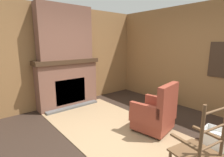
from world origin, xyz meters
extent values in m
plane|color=#2D2119|center=(0.00, 0.00, 0.00)|extent=(14.00, 14.00, 0.00)
cube|color=olive|center=(-2.44, 0.00, 1.34)|extent=(0.06, 5.43, 2.67)
cube|color=olive|center=(0.00, 2.44, 1.34)|extent=(5.43, 0.06, 2.67)
cube|color=brown|center=(-2.22, 0.00, 0.59)|extent=(0.39, 1.62, 1.18)
cube|color=black|center=(-2.07, 0.00, 0.45)|extent=(0.08, 0.84, 0.66)
cube|color=#565451|center=(-1.95, 0.00, 0.03)|extent=(0.16, 1.46, 0.06)
cube|color=#3D2819|center=(-2.22, 0.00, 1.23)|extent=(0.49, 1.72, 0.11)
cube|color=brown|center=(-2.22, 0.00, 1.97)|extent=(0.34, 1.42, 1.36)
cube|color=#997A56|center=(-0.28, 0.09, 0.01)|extent=(3.68, 1.78, 0.01)
cube|color=brown|center=(0.15, 0.65, 0.18)|extent=(0.75, 0.76, 0.24)
cube|color=brown|center=(0.15, 0.65, 0.33)|extent=(0.79, 0.80, 0.18)
cube|color=brown|center=(0.43, 0.70, 0.70)|extent=(0.24, 0.70, 0.57)
cube|color=brown|center=(0.19, 0.35, 0.52)|extent=(0.62, 0.20, 0.20)
cube|color=brown|center=(0.08, 0.94, 0.52)|extent=(0.62, 0.20, 0.20)
cylinder|color=#332319|center=(-0.07, 0.33, 0.03)|extent=(0.06, 0.06, 0.06)
cylinder|color=#332319|center=(-0.17, 0.87, 0.03)|extent=(0.06, 0.06, 0.06)
cylinder|color=#332319|center=(0.47, 0.43, 0.03)|extent=(0.06, 0.06, 0.06)
cylinder|color=#332319|center=(0.37, 0.97, 0.03)|extent=(0.06, 0.06, 0.06)
cylinder|color=brown|center=(1.17, 0.16, 0.23)|extent=(0.04, 0.04, 0.38)
cube|color=brown|center=(1.31, -0.08, 0.43)|extent=(0.51, 0.55, 0.02)
cylinder|color=brown|center=(1.45, -0.31, 0.78)|extent=(0.04, 0.04, 0.72)
cylinder|color=brown|center=(1.53, 0.09, 0.78)|extent=(0.04, 0.04, 0.72)
cylinder|color=brown|center=(1.49, -0.11, 0.64)|extent=(0.10, 0.39, 0.03)
cylinder|color=brown|center=(1.49, -0.11, 0.84)|extent=(0.10, 0.39, 0.03)
cylinder|color=brown|center=(1.49, -0.11, 1.04)|extent=(0.10, 0.39, 0.03)
cube|color=brown|center=(1.27, -0.28, 0.64)|extent=(0.39, 0.11, 0.02)
cube|color=brown|center=(1.35, 0.12, 0.64)|extent=(0.39, 0.11, 0.02)
cylinder|color=brown|center=(-0.71, 1.92, 0.07)|extent=(0.25, 0.42, 0.14)
cylinder|color=brown|center=(-0.57, 1.96, 0.07)|extent=(0.25, 0.42, 0.14)
cylinder|color=brown|center=(-0.43, 2.00, 0.07)|extent=(0.25, 0.42, 0.14)
cylinder|color=brown|center=(-0.71, 1.92, 0.19)|extent=(0.25, 0.42, 0.14)
cylinder|color=brown|center=(-0.57, 1.96, 0.19)|extent=(0.25, 0.42, 0.14)
cylinder|color=brown|center=(-0.43, 2.00, 0.19)|extent=(0.25, 0.42, 0.14)
cube|color=white|center=(1.20, 1.02, 0.01)|extent=(0.44, 0.36, 0.01)
cube|color=white|center=(0.99, 1.01, 0.15)|extent=(0.03, 0.33, 0.30)
cube|color=white|center=(1.19, 1.18, 0.15)|extent=(0.42, 0.04, 0.30)
cube|color=white|center=(1.21, 0.86, 0.15)|extent=(0.42, 0.04, 0.30)
ellipsoid|color=white|center=(1.20, 1.02, 0.17)|extent=(0.35, 0.28, 0.18)
ellipsoid|color=#99B29E|center=(-2.26, -0.43, 1.33)|extent=(0.13, 0.13, 0.08)
cylinder|color=white|center=(-2.26, -0.43, 1.45)|extent=(0.07, 0.07, 0.16)
cube|color=black|center=(-2.26, 0.35, 1.36)|extent=(0.13, 0.25, 0.14)
cube|color=silver|center=(-2.19, 0.35, 1.36)|extent=(0.01, 0.04, 0.02)
cylinder|color=gold|center=(-2.28, -0.12, 1.43)|extent=(0.07, 0.29, 0.29)
camera|label=1|loc=(2.10, -2.03, 1.73)|focal=28.00mm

